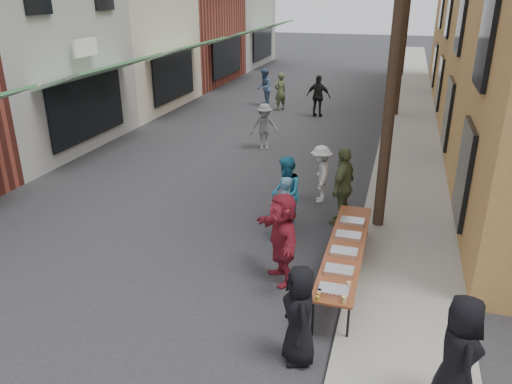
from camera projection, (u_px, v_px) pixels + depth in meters
The scene contains 27 objects.
ground at pixel (162, 262), 10.65m from camera, with size 120.00×120.00×0.00m, color #28282B.
sidewalk at pixel (411, 116), 22.64m from camera, with size 2.20×60.00×0.10m, color gray.
storefront_row at pixel (109, 17), 24.99m from camera, with size 8.00×37.00×9.00m.
utility_pole_near at pixel (397, 35), 10.49m from camera, with size 0.26×0.26×9.00m, color #2D2116.
utility_pole_mid at pixel (406, 12), 21.15m from camera, with size 0.26×0.26×9.00m, color #2D2116.
utility_pole_far at pixel (409, 4), 31.81m from camera, with size 0.26×0.26×9.00m, color #2D2116.
serving_table at pixel (346, 248), 9.72m from camera, with size 0.70×4.00×0.75m.
catering_tray_sausage at pixel (334, 290), 8.23m from camera, with size 0.50×0.33×0.08m, color maroon.
catering_tray_foil_b at pixel (339, 271), 8.80m from camera, with size 0.50×0.33×0.08m, color #B2B2B7.
catering_tray_buns at pixel (344, 252), 9.42m from camera, with size 0.50×0.33×0.08m, color tan.
catering_tray_foil_d at pixel (348, 236), 10.05m from camera, with size 0.50×0.33×0.08m, color #B2B2B7.
catering_tray_buns_end at pixel (352, 221), 10.67m from camera, with size 0.50×0.33×0.08m, color tan.
condiment_jar_a at pixel (317, 298), 8.02m from camera, with size 0.07×0.07×0.08m, color #A57F26.
condiment_jar_b at pixel (318, 295), 8.10m from camera, with size 0.07×0.07×0.08m, color #A57F26.
condiment_jar_c at pixel (320, 292), 8.19m from camera, with size 0.07×0.07×0.08m, color #A57F26.
cup_stack at pixel (344, 300), 7.94m from camera, with size 0.08×0.08×0.12m, color tan.
guest_front_a at pixel (299, 315), 7.55m from camera, with size 0.80×0.52×1.65m, color black.
guest_front_b at pixel (284, 209), 11.34m from camera, with size 0.56×0.37×1.53m, color teal.
guest_front_c at pixel (286, 193), 11.89m from camera, with size 0.87×0.68×1.78m, color teal.
guest_front_d at pixel (321, 174), 13.40m from camera, with size 1.02×0.59×1.58m, color silver.
guest_front_e at pixel (343, 186), 12.05m from camera, with size 1.15×0.48×1.96m, color #545E36.
guest_queue_back at pixel (282, 238), 9.65m from camera, with size 1.72×0.55×1.86m, color maroon.
server at pixel (458, 356), 6.46m from camera, with size 0.87×0.56×1.77m, color black.
passerby_left at pixel (264, 127), 17.88m from camera, with size 1.07×0.62×1.66m, color slate.
passerby_mid at pixel (318, 96), 22.40m from camera, with size 1.10×0.46×1.87m, color black.
passerby_right at pixel (280, 92), 23.66m from camera, with size 0.64×0.42×1.77m, color #4B5934.
passerby_far at pixel (264, 87), 24.54m from camera, with size 0.89×0.69×1.82m, color #456186.
Camera 1 is at (4.54, -8.35, 5.40)m, focal length 35.00 mm.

